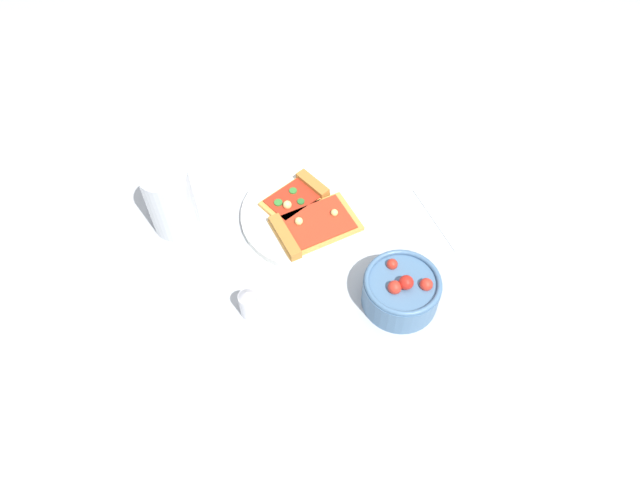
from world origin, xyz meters
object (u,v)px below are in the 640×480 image
(plate, at_px, (307,215))
(pizza_slice_far, at_px, (298,196))
(pizza_slice_near, at_px, (310,226))
(pepper_shaker, at_px, (248,303))
(soda_glass, at_px, (171,202))
(salad_bowl, at_px, (401,290))
(paper_napkin, at_px, (463,209))

(plate, xyz_separation_m, pizza_slice_far, (-0.04, 0.01, 0.01))
(pizza_slice_near, distance_m, pepper_shaker, 0.19)
(plate, distance_m, soda_glass, 0.24)
(plate, bearing_deg, pepper_shaker, -67.70)
(soda_glass, bearing_deg, plate, 50.40)
(plate, xyz_separation_m, pizza_slice_near, (0.03, -0.02, 0.01))
(salad_bowl, bearing_deg, plate, 177.73)
(soda_glass, height_order, pepper_shaker, soda_glass)
(pizza_slice_near, distance_m, salad_bowl, 0.20)
(salad_bowl, bearing_deg, pizza_slice_near, -176.67)
(salad_bowl, bearing_deg, paper_napkin, 101.93)
(soda_glass, relative_size, paper_napkin, 0.83)
(pizza_slice_near, bearing_deg, paper_napkin, 57.71)
(plate, xyz_separation_m, pepper_shaker, (0.08, -0.20, 0.02))
(pizza_slice_near, height_order, pepper_shaker, pepper_shaker)
(salad_bowl, distance_m, pepper_shaker, 0.24)
(plate, xyz_separation_m, salad_bowl, (0.23, -0.01, 0.03))
(pizza_slice_far, height_order, soda_glass, soda_glass)
(pizza_slice_far, xyz_separation_m, paper_napkin, (0.22, 0.21, -0.02))
(salad_bowl, xyz_separation_m, paper_napkin, (-0.05, 0.23, -0.03))
(pizza_slice_near, height_order, salad_bowl, salad_bowl)
(paper_napkin, bearing_deg, pizza_slice_far, -136.15)
(salad_bowl, height_order, paper_napkin, salad_bowl)
(salad_bowl, height_order, pepper_shaker, salad_bowl)
(pizza_slice_far, distance_m, pepper_shaker, 0.24)
(plate, relative_size, pizza_slice_far, 2.13)
(plate, bearing_deg, pizza_slice_near, -34.57)
(pizza_slice_near, relative_size, soda_glass, 1.27)
(plate, relative_size, pepper_shaker, 3.89)
(paper_napkin, height_order, pepper_shaker, pepper_shaker)
(plate, distance_m, pizza_slice_far, 0.04)
(paper_napkin, distance_m, pepper_shaker, 0.43)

